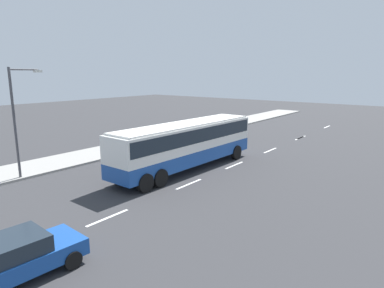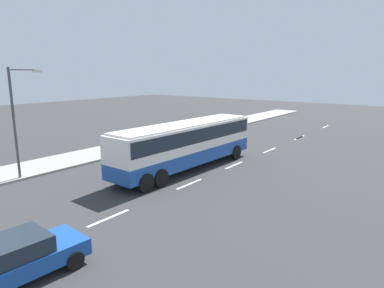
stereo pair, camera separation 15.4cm
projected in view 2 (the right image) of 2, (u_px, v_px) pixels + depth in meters
name	position (u px, v px, depth m)	size (l,w,h in m)	color
ground_plane	(183.00, 168.00, 24.03)	(120.00, 120.00, 0.00)	#333335
sidewalk_curb	(109.00, 151.00, 28.89)	(80.00, 4.00, 0.15)	gray
lane_centreline	(251.00, 158.00, 26.81)	(42.59, 0.16, 0.01)	white
coach_bus	(187.00, 141.00, 23.23)	(12.54, 2.94, 3.29)	#1E4C9E
car_blue_saloon	(16.00, 258.00, 10.87)	(4.35, 2.16, 1.47)	#194799
pedestrian_near_curb	(191.00, 127.00, 35.36)	(0.32, 0.32, 1.54)	black
street_lamp	(17.00, 115.00, 20.69)	(2.11, 0.24, 6.85)	#47474C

